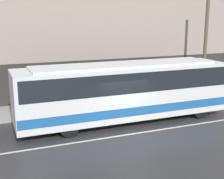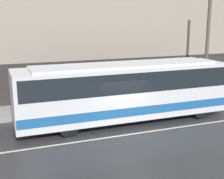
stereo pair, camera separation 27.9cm
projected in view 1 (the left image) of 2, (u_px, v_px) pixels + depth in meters
name	position (u px, v px, depth m)	size (l,w,h in m)	color
ground_plane	(130.00, 134.00, 15.06)	(60.00, 60.00, 0.00)	#2D2D30
sidewalk	(93.00, 104.00, 19.98)	(60.00, 2.95, 0.16)	gray
building_facade	(84.00, 21.00, 20.27)	(60.00, 0.35, 10.96)	gray
lane_stripe	(130.00, 134.00, 15.06)	(54.00, 0.14, 0.01)	beige
transit_bus	(125.00, 89.00, 16.60)	(11.54, 2.55, 3.16)	silver
utility_pole_near	(205.00, 46.00, 21.28)	(0.24, 0.24, 6.87)	brown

